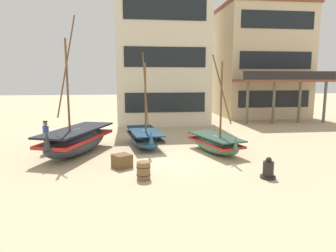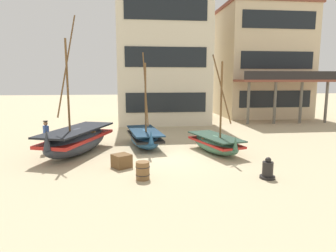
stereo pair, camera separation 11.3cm
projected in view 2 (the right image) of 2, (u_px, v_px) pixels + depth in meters
The scene contains 10 objects.
ground_plane at pixel (170, 157), 14.84m from camera, with size 120.00×120.00×0.00m, color tan.
fishing_boat_near_left at pixel (215, 143), 15.65m from camera, with size 2.34×3.87×5.06m.
fishing_boat_centre_large at pixel (77, 140), 15.39m from camera, with size 3.40×5.47×6.92m.
fishing_boat_far_right at pixel (144, 137), 17.07m from camera, with size 2.04×4.23×5.27m.
fisherman_by_hull at pixel (46, 137), 15.64m from camera, with size 0.37×0.42×1.68m.
capstan_winch at pixel (268, 170), 11.62m from camera, with size 0.59×0.59×0.85m.
wooden_barrel at pixel (143, 171), 11.49m from camera, with size 0.56×0.56×0.70m.
cargo_crate at pixel (122, 161), 13.06m from camera, with size 0.70×0.70×0.59m, color brown.
harbor_building_main at pixel (162, 60), 26.80m from camera, with size 7.95×7.16×10.96m.
harbor_building_annex at pixel (262, 62), 30.68m from camera, with size 8.58×9.55×10.98m.
Camera 2 is at (-1.84, -14.30, 3.83)m, focal length 32.10 mm.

